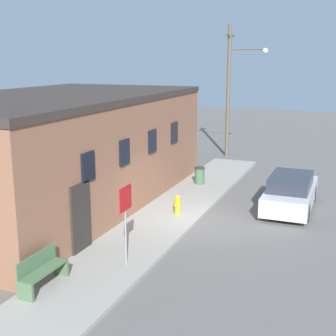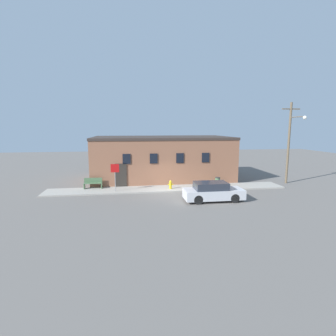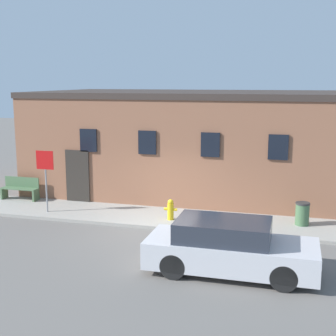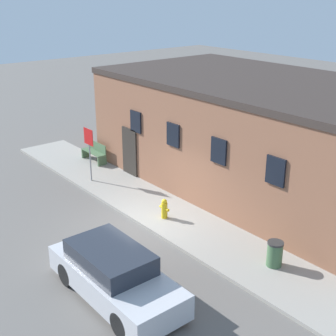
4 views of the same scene
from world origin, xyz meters
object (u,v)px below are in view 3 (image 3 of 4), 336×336
(stop_sign, at_px, (45,169))
(bench, at_px, (20,189))
(trash_bin, at_px, (302,214))
(fire_hydrant, at_px, (171,210))
(parked_car, at_px, (229,248))

(stop_sign, bearing_deg, bench, 145.19)
(stop_sign, bearing_deg, trash_bin, 5.10)
(fire_hydrant, xyz_separation_m, trash_bin, (4.45, 0.58, 0.03))
(parked_car, bearing_deg, stop_sign, 153.92)
(bench, relative_size, trash_bin, 1.99)
(bench, distance_m, trash_bin, 11.15)
(fire_hydrant, bearing_deg, trash_bin, 7.45)
(stop_sign, height_order, bench, stop_sign)
(trash_bin, xyz_separation_m, parked_car, (-1.87, -4.37, 0.17))
(trash_bin, bearing_deg, bench, 177.07)
(fire_hydrant, relative_size, bench, 0.47)
(fire_hydrant, relative_size, parked_car, 0.17)
(fire_hydrant, bearing_deg, stop_sign, -177.15)
(bench, height_order, parked_car, parked_car)
(trash_bin, distance_m, parked_car, 4.76)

